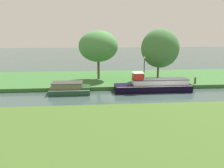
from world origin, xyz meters
TOP-DOWN VIEW (x-y plane):
  - ground_plane at (0.00, 0.00)m, footprint 120.00×120.00m
  - riverbank_far at (0.00, 7.00)m, footprint 72.00×10.00m
  - riverbank_near at (0.00, -9.00)m, footprint 72.00×10.00m
  - black_barge at (-1.08, 1.20)m, footprint 8.03×1.80m
  - forest_narrowboat at (-9.85, 1.20)m, footprint 4.08×2.13m
  - willow_tree_left at (-6.71, 6.03)m, footprint 4.67×3.81m
  - willow_tree_centre at (0.52, 5.01)m, footprint 4.50×3.70m
  - lamp_post at (-1.61, 3.74)m, footprint 0.24×0.24m
  - mooring_post_near at (4.06, 2.75)m, footprint 0.19×0.19m

SIDE VIEW (x-z plane):
  - ground_plane at x=0.00m, z-range 0.00..0.00m
  - riverbank_far at x=0.00m, z-range 0.00..0.40m
  - riverbank_near at x=0.00m, z-range 0.00..0.40m
  - forest_narrowboat at x=-9.85m, z-range -0.08..1.10m
  - black_barge at x=-1.08m, z-range -0.38..1.68m
  - mooring_post_near at x=4.06m, z-range 0.40..1.13m
  - lamp_post at x=-1.61m, z-range 0.78..3.78m
  - willow_tree_centre at x=0.52m, z-range 1.16..7.23m
  - willow_tree_left at x=-6.71m, z-range 1.47..7.33m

